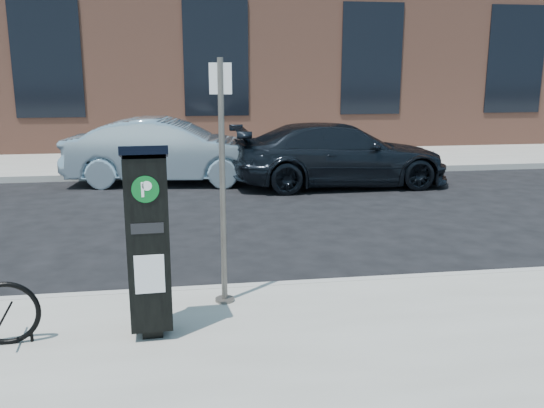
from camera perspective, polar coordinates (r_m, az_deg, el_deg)
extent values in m
plane|color=black|center=(6.95, 0.77, -8.95)|extent=(120.00, 120.00, 0.00)
cube|color=gray|center=(20.55, -5.72, 5.83)|extent=(60.00, 12.00, 0.15)
cube|color=#9E9B93|center=(6.91, 0.80, -8.43)|extent=(60.00, 0.12, 0.16)
cube|color=#9E9B93|center=(14.64, -4.42, 2.99)|extent=(60.00, 0.12, 0.16)
cube|color=#945943|center=(23.43, -6.36, 16.30)|extent=(28.00, 10.00, 8.00)
cube|color=black|center=(18.76, -21.43, 13.32)|extent=(2.00, 0.06, 3.50)
cube|color=black|center=(18.38, -5.57, 14.14)|extent=(2.00, 0.06, 3.50)
cube|color=black|center=(19.33, 9.86, 13.96)|extent=(2.00, 0.06, 3.50)
cube|color=black|center=(21.43, 22.99, 13.03)|extent=(2.00, 0.06, 3.50)
cube|color=black|center=(5.72, -11.72, -12.10)|extent=(0.20, 0.20, 0.10)
cube|color=black|center=(5.42, -12.13, -3.85)|extent=(0.39, 0.35, 1.62)
cube|color=black|center=(5.24, -12.57, 5.06)|extent=(0.43, 0.39, 0.15)
cylinder|color=#064C19|center=(5.12, -12.44, 1.43)|extent=(0.24, 0.02, 0.24)
cube|color=white|center=(5.12, -12.44, 1.43)|extent=(0.09, 0.01, 0.13)
cube|color=silver|center=(5.33, -12.03, -6.82)|extent=(0.27, 0.02, 0.36)
cube|color=black|center=(5.20, -12.25, -2.37)|extent=(0.29, 0.02, 0.10)
cylinder|color=#524C48|center=(6.39, -4.70, -9.41)|extent=(0.21, 0.21, 0.03)
cylinder|color=#524C48|center=(6.03, -4.92, 1.90)|extent=(0.06, 0.06, 2.59)
cube|color=silver|center=(5.92, -5.13, 12.28)|extent=(0.23, 0.06, 0.31)
torus|color=black|center=(5.85, -24.87, -9.80)|extent=(0.61, 0.10, 0.61)
cylinder|color=black|center=(5.91, -22.71, -11.92)|extent=(0.03, 0.03, 0.12)
imported|color=#A0BCCB|center=(13.88, -10.28, 5.19)|extent=(4.85, 2.20, 1.54)
imported|color=black|center=(13.46, 6.75, 4.88)|extent=(5.03, 2.10, 1.45)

